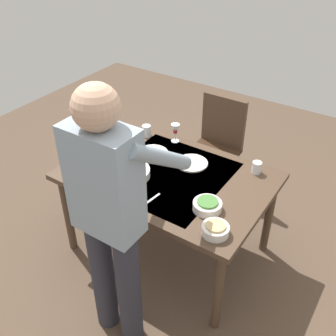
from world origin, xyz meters
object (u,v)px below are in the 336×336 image
object	(u,v)px
side_bowl_salad	(207,205)
dinner_plate_near	(192,163)
serving_bowl_pasta	(128,172)
water_cup_far_left	(120,151)
water_cup_near_right	(257,167)
water_cup_near_left	(147,131)
chair_near	(217,142)
wine_glass_left	(175,130)
dining_table	(168,182)
person_server	(110,214)
side_bowl_bread	(215,229)
wine_bottle	(103,146)
dinner_plate_far	(153,153)

from	to	relation	value
side_bowl_salad	dinner_plate_near	xyz separation A→B (m)	(0.33, -0.38, -0.03)
serving_bowl_pasta	water_cup_far_left	bearing A→B (deg)	-37.77
water_cup_near_right	water_cup_near_left	bearing A→B (deg)	0.59
side_bowl_salad	water_cup_near_left	bearing A→B (deg)	-31.89
water_cup_near_left	water_cup_far_left	bearing A→B (deg)	92.84
water_cup_near_right	chair_near	bearing A→B (deg)	-42.34
wine_glass_left	water_cup_far_left	distance (m)	0.47
dining_table	person_server	distance (m)	0.81
water_cup_near_right	side_bowl_salad	size ratio (longest dim) A/B	0.48
dining_table	side_bowl_bread	distance (m)	0.65
side_bowl_salad	chair_near	bearing A→B (deg)	-66.05
water_cup_near_right	side_bowl_salad	bearing A→B (deg)	79.91
chair_near	side_bowl_salad	xyz separation A→B (m)	(-0.46, 1.04, 0.23)
side_bowl_salad	side_bowl_bread	distance (m)	0.21
wine_glass_left	serving_bowl_pasta	xyz separation A→B (m)	(0.02, 0.57, -0.07)
chair_near	side_bowl_salad	size ratio (longest dim) A/B	5.06
water_cup_near_left	water_cup_far_left	world-z (taller)	water_cup_far_left
chair_near	wine_bottle	bearing A→B (deg)	65.45
water_cup_near_left	water_cup_near_right	distance (m)	0.93
person_server	side_bowl_salad	bearing A→B (deg)	-116.53
water_cup_near_left	dinner_plate_near	world-z (taller)	water_cup_near_left
person_server	water_cup_far_left	xyz separation A→B (m)	(0.54, -0.72, -0.19)
dinner_plate_near	person_server	bearing A→B (deg)	93.39
water_cup_far_left	dinner_plate_near	size ratio (longest dim) A/B	0.45
wine_bottle	water_cup_near_right	world-z (taller)	wine_bottle
person_server	wine_glass_left	size ratio (longest dim) A/B	11.19
chair_near	water_cup_near_left	size ratio (longest dim) A/B	9.92
water_cup_near_left	water_cup_far_left	size ratio (longest dim) A/B	0.89
person_server	dinner_plate_near	bearing A→B (deg)	-86.61
dining_table	water_cup_near_right	distance (m)	0.62
serving_bowl_pasta	person_server	bearing A→B (deg)	121.23
person_server	dinner_plate_far	xyz separation A→B (m)	(0.37, -0.89, -0.24)
person_server	serving_bowl_pasta	xyz separation A→B (m)	(0.34, -0.57, -0.21)
side_bowl_bread	serving_bowl_pasta	bearing A→B (deg)	-12.53
person_server	water_cup_far_left	world-z (taller)	person_server
dining_table	wine_glass_left	bearing A→B (deg)	-63.89
water_cup_far_left	side_bowl_bread	xyz separation A→B (m)	(-0.96, 0.32, -0.02)
water_cup_near_left	person_server	bearing A→B (deg)	117.43
chair_near	wine_glass_left	world-z (taller)	chair_near
serving_bowl_pasta	dinner_plate_near	distance (m)	0.47
dining_table	dinner_plate_near	distance (m)	0.23
wine_bottle	dinner_plate_far	bearing A→B (deg)	-135.18
wine_bottle	serving_bowl_pasta	bearing A→B (deg)	165.57
water_cup_near_left	water_cup_far_left	xyz separation A→B (m)	(-0.02, 0.36, 0.01)
water_cup_far_left	chair_near	bearing A→B (deg)	-112.42
water_cup_far_left	side_bowl_salad	distance (m)	0.84
water_cup_near_left	serving_bowl_pasta	size ratio (longest dim) A/B	0.31
dining_table	serving_bowl_pasta	size ratio (longest dim) A/B	4.69
water_cup_near_right	dinner_plate_far	world-z (taller)	water_cup_near_right
water_cup_near_right	serving_bowl_pasta	bearing A→B (deg)	35.99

